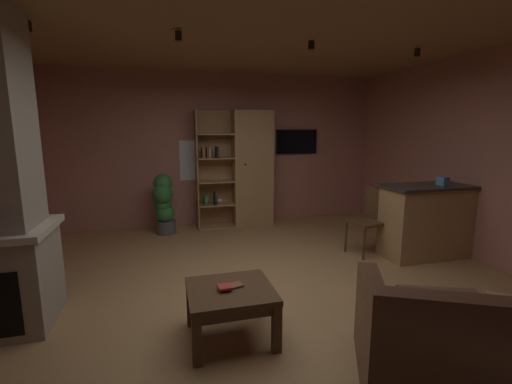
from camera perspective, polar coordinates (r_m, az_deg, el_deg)
floor at (r=3.87m, az=1.60°, el=-16.71°), size 6.05×6.12×0.02m
wall_back at (r=6.48m, az=-6.22°, el=6.82°), size 6.17×0.06×2.73m
wall_right at (r=5.24m, az=35.79°, el=4.18°), size 0.06×6.12×2.73m
ceiling at (r=3.59m, az=1.85°, el=26.38°), size 6.05×6.12×0.02m
window_pane_back at (r=6.41m, az=-9.33°, el=5.14°), size 0.68×0.01×0.71m
bookshelf_cabinet at (r=6.33m, az=-1.45°, el=3.74°), size 1.37×0.41×2.07m
kitchen_bar_counter at (r=5.41m, az=26.93°, el=-4.14°), size 1.44×0.60×1.00m
tissue_box at (r=5.31m, az=28.26°, el=1.59°), size 0.14×0.14×0.11m
leather_couch at (r=2.88m, az=32.35°, el=-21.28°), size 1.74×1.50×0.84m
coffee_table at (r=3.03m, az=-4.18°, el=-16.90°), size 0.70×0.64×0.44m
table_book_0 at (r=3.01m, az=-3.65°, el=-15.06°), size 0.16×0.13×0.02m
table_book_1 at (r=2.95m, az=-5.15°, el=-15.23°), size 0.11×0.11×0.02m
dining_chair at (r=5.16m, az=18.16°, el=-3.89°), size 0.50×0.50×0.92m
potted_floor_plant at (r=6.02m, az=-14.85°, el=-1.72°), size 0.36×0.37×1.01m
wall_mounted_tv at (r=6.81m, az=6.65°, el=8.19°), size 0.82×0.06×0.46m
track_light_spot_0 at (r=4.05m, az=-33.30°, el=21.74°), size 0.07×0.07×0.09m
track_light_spot_1 at (r=3.89m, az=-12.58°, el=23.66°), size 0.07×0.07×0.09m
track_light_spot_2 at (r=4.24m, az=9.03°, el=22.62°), size 0.07×0.07×0.09m
track_light_spot_3 at (r=4.96m, az=24.89°, el=19.99°), size 0.07×0.07×0.09m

